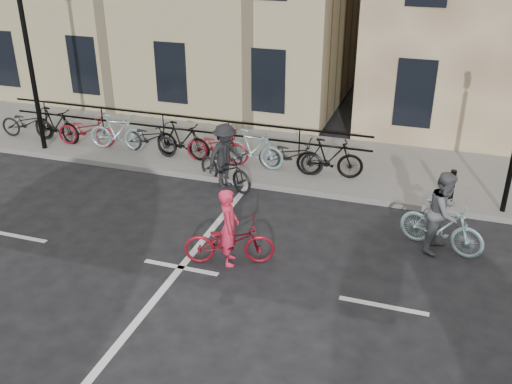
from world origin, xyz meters
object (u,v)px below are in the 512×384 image
(lamp_post, at_px, (25,33))
(cyclist_dark, at_px, (225,162))
(cyclist_grey, at_px, (443,219))
(cyclist_pink, at_px, (229,238))

(lamp_post, height_order, cyclist_dark, lamp_post)
(cyclist_grey, height_order, cyclist_dark, cyclist_grey)
(cyclist_pink, distance_m, cyclist_grey, 4.42)
(cyclist_pink, height_order, cyclist_dark, cyclist_dark)
(lamp_post, bearing_deg, cyclist_grey, -10.14)
(cyclist_grey, relative_size, cyclist_dark, 0.94)
(lamp_post, height_order, cyclist_pink, lamp_post)
(cyclist_grey, bearing_deg, lamp_post, 99.44)
(lamp_post, xyz_separation_m, cyclist_grey, (11.36, -2.03, -2.78))
(cyclist_grey, bearing_deg, cyclist_pink, 134.53)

